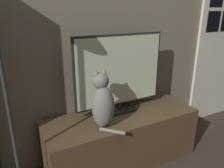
# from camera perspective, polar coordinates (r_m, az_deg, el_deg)

# --- Properties ---
(wall_back) EXTENTS (4.80, 0.05, 2.60)m
(wall_back) POSITION_cam_1_polar(r_m,az_deg,el_deg) (1.98, -1.50, 17.43)
(wall_back) COLOR #756B5B
(wall_back) RESTS_ON ground_plane
(tv_stand) EXTENTS (1.37, 0.49, 0.47)m
(tv_stand) POSITION_cam_1_polar(r_m,az_deg,el_deg) (2.06, 2.45, -13.93)
(tv_stand) COLOR brown
(tv_stand) RESTS_ON ground_plane
(tv) EXTENTS (0.83, 0.17, 0.69)m
(tv) POSITION_cam_1_polar(r_m,az_deg,el_deg) (1.90, 1.99, 2.91)
(tv) COLOR black
(tv) RESTS_ON tv_stand
(cat) EXTENTS (0.21, 0.31, 0.47)m
(cat) POSITION_cam_1_polar(r_m,az_deg,el_deg) (1.69, -2.46, -4.98)
(cat) COLOR gray
(cat) RESTS_ON tv_stand
(door) EXTENTS (0.84, 0.04, 2.05)m
(door) POSITION_cam_1_polar(r_m,az_deg,el_deg) (3.00, 27.16, 11.15)
(door) COLOR silver
(door) RESTS_ON ground_plane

